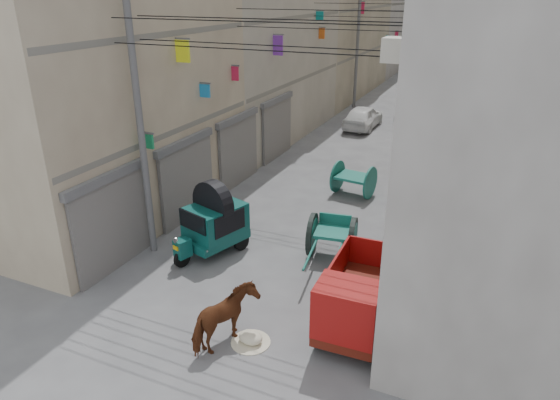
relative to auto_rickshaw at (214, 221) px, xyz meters
The scene contains 15 objects.
building_row_left 28.61m from the auto_rickshaw, 102.69° to the left, with size 8.00×62.00×14.00m.
building_row_right 29.62m from the auto_rickshaw, 70.29° to the left, with size 8.00×62.00×14.00m.
shutters_left 4.24m from the auto_rickshaw, 119.78° to the left, with size 0.18×14.40×2.88m.
signboards 15.24m from the auto_rickshaw, 83.08° to the left, with size 8.22×40.52×5.67m.
utility_poles 10.86m from the auto_rickshaw, 79.94° to the left, with size 7.40×22.20×8.00m.
overhead_cables 9.76m from the auto_rickshaw, 76.64° to the left, with size 7.40×22.52×1.12m.
auto_rickshaw is the anchor object (origin of this frame).
tonga_cart 3.58m from the auto_rickshaw, 18.63° to the left, with size 1.54×3.03×1.31m.
mini_truck 5.50m from the auto_rickshaw, 23.60° to the right, with size 1.49×3.17×1.76m.
second_cart 6.64m from the auto_rickshaw, 66.98° to the left, with size 1.61×1.46×1.28m.
feed_sack 4.61m from the auto_rickshaw, 49.02° to the right, with size 0.57×0.45×0.28m, color beige.
horse 4.49m from the auto_rickshaw, 56.12° to the right, with size 0.75×1.66×1.40m, color brown.
distant_car_white 16.18m from the auto_rickshaw, 89.19° to the left, with size 1.56×3.88×1.32m, color white.
distant_car_grey 19.69m from the auto_rickshaw, 82.16° to the left, with size 1.34×3.84×1.26m, color #4C514E.
distant_car_green 33.66m from the auto_rickshaw, 86.22° to the left, with size 1.55×3.80×1.10m, color #216355.
Camera 1 is at (5.51, -4.86, 7.48)m, focal length 32.00 mm.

